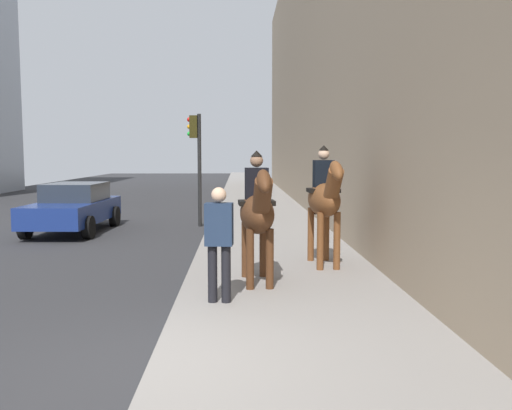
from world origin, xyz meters
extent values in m
cube|color=gray|center=(0.00, -1.79, 0.06)|extent=(120.00, 3.59, 0.12)
ellipsoid|color=#4C2B16|center=(3.51, -1.26, 1.30)|extent=(1.54, 0.67, 0.66)
cylinder|color=#4C2B16|center=(3.07, -1.45, 0.61)|extent=(0.13, 0.13, 0.98)
cylinder|color=#4C2B16|center=(3.05, -1.13, 0.61)|extent=(0.13, 0.13, 0.98)
cylinder|color=#4C2B16|center=(3.97, -1.38, 0.61)|extent=(0.13, 0.13, 0.98)
cylinder|color=#4C2B16|center=(3.95, -1.06, 0.61)|extent=(0.13, 0.13, 0.98)
cylinder|color=#4C2B16|center=(2.74, -1.31, 1.65)|extent=(0.65, 0.33, 0.68)
ellipsoid|color=#4C2B16|center=(2.53, -1.33, 1.90)|extent=(0.64, 0.27, 0.49)
cylinder|color=black|center=(4.22, -1.20, 1.20)|extent=(0.29, 0.12, 0.55)
cube|color=black|center=(3.56, -1.25, 1.48)|extent=(0.48, 0.63, 0.08)
cube|color=black|center=(3.56, -1.25, 1.80)|extent=(0.31, 0.40, 0.55)
sphere|color=#8C664C|center=(3.56, -1.25, 2.19)|extent=(0.22, 0.22, 0.22)
cone|color=black|center=(3.56, -1.25, 2.31)|extent=(0.21, 0.21, 0.10)
ellipsoid|color=brown|center=(4.95, -2.61, 1.41)|extent=(1.53, 0.66, 0.66)
cylinder|color=brown|center=(4.51, -2.80, 0.67)|extent=(0.13, 0.13, 1.09)
cylinder|color=brown|center=(4.49, -2.48, 0.67)|extent=(0.13, 0.13, 1.09)
cylinder|color=brown|center=(5.41, -2.74, 0.67)|extent=(0.13, 0.13, 1.09)
cylinder|color=brown|center=(5.39, -2.42, 0.67)|extent=(0.13, 0.13, 1.09)
cylinder|color=brown|center=(4.18, -2.66, 1.76)|extent=(0.65, 0.32, 0.68)
ellipsoid|color=brown|center=(3.97, -2.68, 2.01)|extent=(0.64, 0.26, 0.49)
cylinder|color=black|center=(5.66, -2.56, 1.31)|extent=(0.29, 0.12, 0.55)
cube|color=black|center=(5.00, -2.61, 1.59)|extent=(0.48, 0.63, 0.08)
cube|color=black|center=(5.00, -2.61, 1.91)|extent=(0.30, 0.40, 0.55)
sphere|color=#D8AD8C|center=(5.00, -2.61, 2.30)|extent=(0.22, 0.22, 0.22)
cone|color=black|center=(5.00, -2.61, 2.42)|extent=(0.21, 0.21, 0.10)
cylinder|color=black|center=(2.30, -0.56, 0.54)|extent=(0.14, 0.14, 0.85)
cylinder|color=black|center=(2.28, -0.76, 0.54)|extent=(0.14, 0.14, 0.85)
cube|color=#1E2D47|center=(2.29, -0.66, 1.28)|extent=(0.30, 0.42, 0.62)
sphere|color=#D8AD8C|center=(2.29, -0.66, 1.71)|extent=(0.22, 0.22, 0.22)
cube|color=navy|center=(10.51, 3.94, 0.62)|extent=(4.38, 1.88, 0.60)
cube|color=#262D38|center=(10.77, 3.93, 1.18)|extent=(2.04, 1.59, 0.52)
cylinder|color=black|center=(9.14, 3.13, 0.32)|extent=(0.65, 0.24, 0.64)
cylinder|color=black|center=(9.21, 4.85, 0.32)|extent=(0.65, 0.24, 0.64)
cylinder|color=black|center=(11.82, 3.03, 0.32)|extent=(0.65, 0.24, 0.64)
cylinder|color=black|center=(11.88, 4.75, 0.32)|extent=(0.65, 0.24, 0.64)
cylinder|color=black|center=(11.66, 0.29, 1.78)|extent=(0.12, 0.12, 3.56)
cube|color=#2D280C|center=(11.66, 0.47, 3.16)|extent=(0.20, 0.24, 0.70)
sphere|color=red|center=(11.66, 0.60, 3.38)|extent=(0.14, 0.14, 0.14)
sphere|color=orange|center=(11.66, 0.60, 3.16)|extent=(0.14, 0.14, 0.14)
sphere|color=green|center=(11.66, 0.60, 2.94)|extent=(0.14, 0.14, 0.14)
camera|label=1|loc=(-5.57, -0.96, 2.30)|focal=38.14mm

